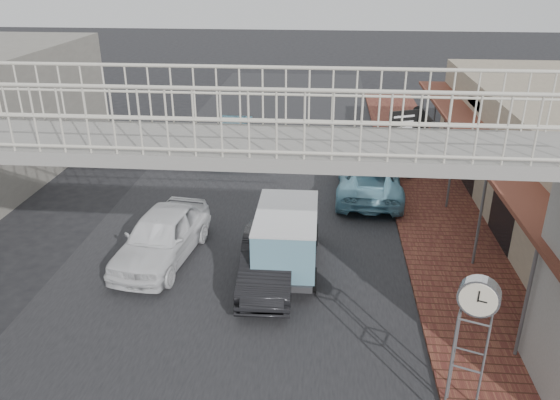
% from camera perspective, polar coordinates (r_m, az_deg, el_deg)
% --- Properties ---
extents(ground, '(120.00, 120.00, 0.00)m').
position_cam_1_polar(ground, '(15.68, -5.05, -7.64)').
color(ground, black).
rests_on(ground, ground).
extents(road_strip, '(10.00, 60.00, 0.01)m').
position_cam_1_polar(road_strip, '(15.68, -5.05, -7.63)').
color(road_strip, black).
rests_on(road_strip, ground).
extents(sidewalk, '(3.00, 40.00, 0.10)m').
position_cam_1_polar(sidewalk, '(18.51, 16.89, -3.30)').
color(sidewalk, brown).
rests_on(sidewalk, ground).
extents(footbridge, '(16.40, 2.40, 6.34)m').
position_cam_1_polar(footbridge, '(10.73, -9.23, -4.16)').
color(footbridge, gray).
rests_on(footbridge, ground).
extents(white_hatchback, '(2.35, 4.61, 1.50)m').
position_cam_1_polar(white_hatchback, '(16.37, -12.25, -3.69)').
color(white_hatchback, white).
rests_on(white_hatchback, ground).
extents(dark_sedan, '(1.52, 4.01, 1.31)m').
position_cam_1_polar(dark_sedan, '(14.93, -1.29, -6.37)').
color(dark_sedan, black).
rests_on(dark_sedan, ground).
extents(angkot_curb, '(2.57, 5.17, 1.41)m').
position_cam_1_polar(angkot_curb, '(20.72, 9.30, 2.36)').
color(angkot_curb, '#6FABC1').
rests_on(angkot_curb, ground).
extents(angkot_far, '(2.02, 4.51, 1.28)m').
position_cam_1_polar(angkot_far, '(25.05, -5.51, 6.18)').
color(angkot_far, '#6EAABE').
rests_on(angkot_far, ground).
extents(angkot_van, '(1.78, 3.80, 1.85)m').
position_cam_1_polar(angkot_van, '(15.40, 0.74, -3.17)').
color(angkot_van, black).
rests_on(angkot_van, ground).
extents(motorcycle_near, '(1.93, 0.88, 0.98)m').
position_cam_1_polar(motorcycle_near, '(22.27, 11.87, 3.37)').
color(motorcycle_near, black).
rests_on(motorcycle_near, sidewalk).
extents(motorcycle_far, '(1.52, 0.68, 0.88)m').
position_cam_1_polar(motorcycle_far, '(22.81, 13.38, 3.59)').
color(motorcycle_far, black).
rests_on(motorcycle_far, sidewalk).
extents(street_clock, '(0.78, 0.73, 3.02)m').
position_cam_1_polar(street_clock, '(10.39, 19.97, -10.11)').
color(street_clock, '#59595B').
rests_on(street_clock, sidewalk).
extents(arrow_sign, '(1.93, 1.31, 3.21)m').
position_cam_1_polar(arrow_sign, '(20.93, 14.74, 7.84)').
color(arrow_sign, '#59595B').
rests_on(arrow_sign, sidewalk).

